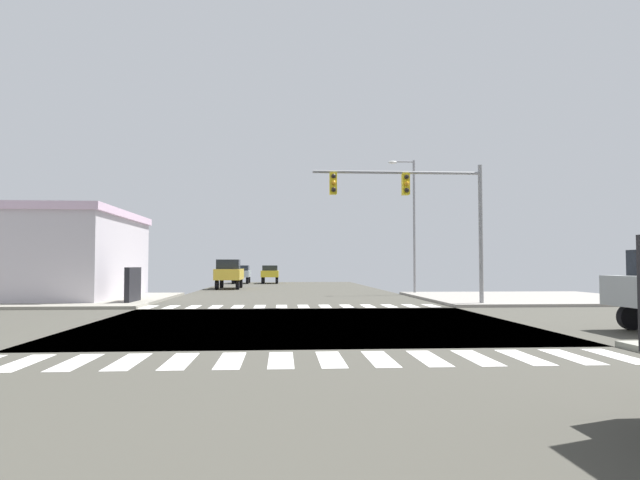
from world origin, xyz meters
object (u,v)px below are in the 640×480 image
traffic_signal_mast (416,200)px  sedan_farside_2 (270,273)px  street_lamp (411,215)px  sedan_queued_3 (241,273)px  pickup_crossing_1 (229,273)px

traffic_signal_mast → sedan_farside_2: traffic_signal_mast is taller
traffic_signal_mast → street_lamp: 10.42m
traffic_signal_mast → sedan_farside_2: bearing=102.6°
street_lamp → sedan_queued_3: (-12.62, 23.25, -4.06)m
traffic_signal_mast → pickup_crossing_1: 22.89m
traffic_signal_mast → sedan_queued_3: traffic_signal_mast is taller
sedan_farside_2 → street_lamp: bearing=112.5°
sedan_farside_2 → pickup_crossing_1: (-3.00, -13.34, 0.17)m
sedan_queued_3 → pickup_crossing_1: bearing=90.0°
sedan_farside_2 → traffic_signal_mast: bearing=102.6°
sedan_queued_3 → sedan_farside_2: bearing=178.4°
traffic_signal_mast → sedan_queued_3: (-10.48, 33.44, -3.83)m
street_lamp → pickup_crossing_1: (-12.62, 9.83, -3.89)m
street_lamp → sedan_queued_3: 26.76m
traffic_signal_mast → sedan_queued_3: size_ratio=1.86×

